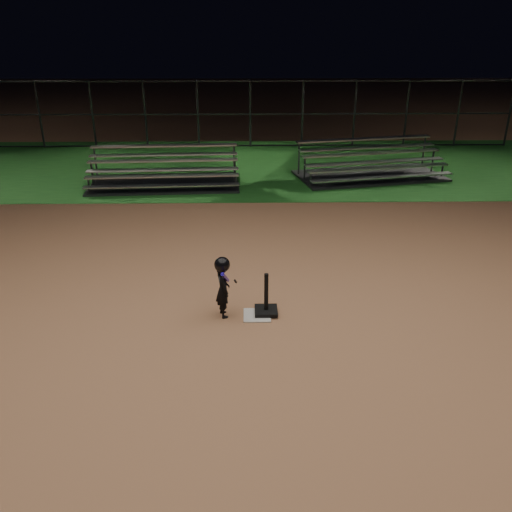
{
  "coord_description": "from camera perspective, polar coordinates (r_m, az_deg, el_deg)",
  "views": [
    {
      "loc": [
        -0.16,
        -7.65,
        4.5
      ],
      "look_at": [
        0.0,
        1.0,
        0.65
      ],
      "focal_mm": 37.13,
      "sensor_mm": 36.0,
      "label": 1
    }
  ],
  "objects": [
    {
      "name": "grass_strip",
      "position": [
        18.21,
        -0.53,
        9.7
      ],
      "size": [
        60.0,
        8.0,
        0.01
      ],
      "primitive_type": "cube",
      "color": "#1A531B",
      "rests_on": "ground"
    },
    {
      "name": "bleacher_left",
      "position": [
        16.14,
        -9.82,
        8.27
      ],
      "size": [
        4.49,
        2.38,
        1.07
      ],
      "rotation": [
        0.0,
        0.0,
        0.06
      ],
      "color": "silver",
      "rests_on": "ground"
    },
    {
      "name": "child_batter",
      "position": [
        8.64,
        -3.6,
        -3.15
      ],
      "size": [
        0.4,
        0.63,
        1.06
      ],
      "rotation": [
        0.0,
        0.0,
        1.88
      ],
      "color": "black",
      "rests_on": "ground"
    },
    {
      "name": "ground",
      "position": [
        8.87,
        0.12,
        -6.47
      ],
      "size": [
        80.0,
        80.0,
        0.0
      ],
      "primitive_type": "plane",
      "color": "#A8714C",
      "rests_on": "ground"
    },
    {
      "name": "batting_tee",
      "position": [
        8.87,
        1.1,
        -5.36
      ],
      "size": [
        0.38,
        0.38,
        0.71
      ],
      "color": "black",
      "rests_on": "home_plate"
    },
    {
      "name": "bleacher_right",
      "position": [
        17.14,
        12.22,
        9.01
      ],
      "size": [
        4.82,
        3.04,
        1.09
      ],
      "rotation": [
        0.0,
        0.0,
        0.2
      ],
      "color": "#BCBCC1",
      "rests_on": "ground"
    },
    {
      "name": "home_plate",
      "position": [
        8.87,
        0.12,
        -6.41
      ],
      "size": [
        0.45,
        0.45,
        0.02
      ],
      "primitive_type": "cube",
      "color": "beige",
      "rests_on": "ground"
    },
    {
      "name": "backstop_fence",
      "position": [
        20.9,
        -0.63,
        15.04
      ],
      "size": [
        20.08,
        0.08,
        2.5
      ],
      "color": "#38383D",
      "rests_on": "ground"
    }
  ]
}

